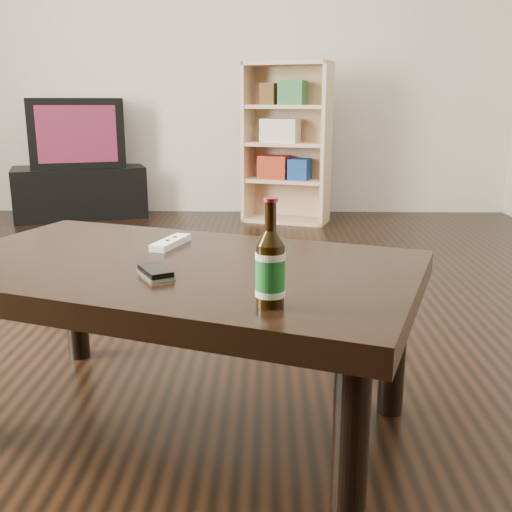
{
  "coord_description": "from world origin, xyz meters",
  "views": [
    {
      "loc": [
        0.52,
        -2.03,
        0.91
      ],
      "look_at": [
        0.49,
        -0.83,
        0.6
      ],
      "focal_mm": 42.0,
      "sensor_mm": 36.0,
      "label": 1
    }
  ],
  "objects_px": {
    "coffee_table": "(173,284)",
    "phone": "(156,272)",
    "bookshelf": "(287,141)",
    "tv": "(76,133)",
    "beer_bottle": "(270,269)",
    "tv_stand": "(80,192)",
    "remote": "(171,243)"
  },
  "relations": [
    {
      "from": "coffee_table",
      "to": "phone",
      "type": "xyz_separation_m",
      "value": [
        -0.02,
        -0.14,
        0.07
      ]
    },
    {
      "from": "phone",
      "to": "remote",
      "type": "xyz_separation_m",
      "value": [
        -0.01,
        0.32,
        0.0
      ]
    },
    {
      "from": "tv",
      "to": "beer_bottle",
      "type": "xyz_separation_m",
      "value": [
        1.53,
        -3.57,
        -0.1
      ]
    },
    {
      "from": "bookshelf",
      "to": "coffee_table",
      "type": "xyz_separation_m",
      "value": [
        -0.4,
        -3.07,
        -0.2
      ]
    },
    {
      "from": "remote",
      "to": "coffee_table",
      "type": "bearing_deg",
      "value": -62.03
    },
    {
      "from": "tv",
      "to": "phone",
      "type": "distance_m",
      "value": 3.58
    },
    {
      "from": "remote",
      "to": "tv",
      "type": "bearing_deg",
      "value": 129.98
    },
    {
      "from": "bookshelf",
      "to": "phone",
      "type": "xyz_separation_m",
      "value": [
        -0.41,
        -3.21,
        -0.12
      ]
    },
    {
      "from": "bookshelf",
      "to": "phone",
      "type": "distance_m",
      "value": 3.24
    },
    {
      "from": "remote",
      "to": "tv_stand",
      "type": "bearing_deg",
      "value": 129.98
    },
    {
      "from": "bookshelf",
      "to": "beer_bottle",
      "type": "distance_m",
      "value": 3.43
    },
    {
      "from": "tv_stand",
      "to": "beer_bottle",
      "type": "relative_size",
      "value": 4.37
    },
    {
      "from": "bookshelf",
      "to": "coffee_table",
      "type": "height_order",
      "value": "bookshelf"
    },
    {
      "from": "bookshelf",
      "to": "coffee_table",
      "type": "distance_m",
      "value": 3.1
    },
    {
      "from": "tv_stand",
      "to": "remote",
      "type": "distance_m",
      "value": 3.28
    },
    {
      "from": "tv",
      "to": "phone",
      "type": "relative_size",
      "value": 6.14
    },
    {
      "from": "tv_stand",
      "to": "coffee_table",
      "type": "xyz_separation_m",
      "value": [
        1.26,
        -3.21,
        0.22
      ]
    },
    {
      "from": "coffee_table",
      "to": "beer_bottle",
      "type": "xyz_separation_m",
      "value": [
        0.27,
        -0.36,
        0.15
      ]
    },
    {
      "from": "tv",
      "to": "tv_stand",
      "type": "bearing_deg",
      "value": 90.0
    },
    {
      "from": "coffee_table",
      "to": "beer_bottle",
      "type": "relative_size",
      "value": 6.41
    },
    {
      "from": "phone",
      "to": "remote",
      "type": "relative_size",
      "value": 0.71
    },
    {
      "from": "coffee_table",
      "to": "tv_stand",
      "type": "bearing_deg",
      "value": 111.45
    },
    {
      "from": "phone",
      "to": "tv_stand",
      "type": "bearing_deg",
      "value": 81.0
    },
    {
      "from": "tv",
      "to": "bookshelf",
      "type": "distance_m",
      "value": 1.67
    },
    {
      "from": "tv",
      "to": "coffee_table",
      "type": "relative_size",
      "value": 0.55
    },
    {
      "from": "tv",
      "to": "phone",
      "type": "bearing_deg",
      "value": -89.41
    },
    {
      "from": "tv",
      "to": "beer_bottle",
      "type": "distance_m",
      "value": 3.88
    },
    {
      "from": "beer_bottle",
      "to": "remote",
      "type": "distance_m",
      "value": 0.62
    },
    {
      "from": "tv",
      "to": "coffee_table",
      "type": "bearing_deg",
      "value": -88.32
    },
    {
      "from": "beer_bottle",
      "to": "phone",
      "type": "relative_size",
      "value": 1.74
    },
    {
      "from": "coffee_table",
      "to": "phone",
      "type": "bearing_deg",
      "value": -97.77
    },
    {
      "from": "phone",
      "to": "bookshelf",
      "type": "bearing_deg",
      "value": 53.26
    }
  ]
}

